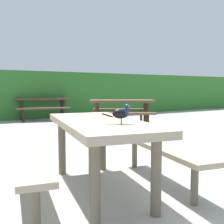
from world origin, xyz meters
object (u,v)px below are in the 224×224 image
Objects in this scene: bird_grackle at (122,113)px; picnic_table_mid_right at (42,103)px; picnic_table_foreground at (100,138)px; picnic_table_mid_left at (122,106)px.

bird_grackle is 7.50m from picnic_table_mid_right.
bird_grackle reaches higher than picnic_table_foreground.
bird_grackle is at bearing -123.22° from picnic_table_mid_left.
bird_grackle reaches higher than picnic_table_mid_right.
picnic_table_mid_right is (1.50, 7.34, -0.29)m from bird_grackle.
picnic_table_mid_left is (2.93, 4.05, 0.00)m from picnic_table_foreground.
picnic_table_foreground is at bearing -102.31° from picnic_table_mid_right.
picnic_table_foreground and picnic_table_mid_left have the same top height.
picnic_table_mid_left is at bearing 54.18° from picnic_table_foreground.
picnic_table_mid_left is at bearing 56.78° from bird_grackle.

